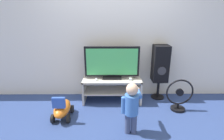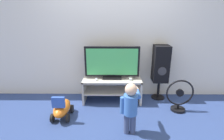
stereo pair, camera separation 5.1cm
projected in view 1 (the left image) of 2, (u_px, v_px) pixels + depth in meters
ground_plane at (112, 106)px, 3.22m from camera, size 16.00×16.00×0.00m
wall_back at (112, 31)px, 3.31m from camera, size 10.00×0.06×2.60m
tv_stand at (112, 86)px, 3.34m from camera, size 1.10×0.45×0.46m
television at (112, 63)px, 3.22m from camera, size 1.01×0.20×0.61m
game_console at (130, 78)px, 3.26m from camera, size 0.05×0.17×0.04m
remote_primary at (96, 79)px, 3.22m from camera, size 0.05×0.13×0.03m
child at (132, 104)px, 2.38m from camera, size 0.29×0.44×0.76m
speaker_tower at (160, 65)px, 3.34m from camera, size 0.29×0.28×1.07m
floor_fan at (179, 97)px, 3.02m from camera, size 0.47×0.24×0.58m
ride_on_toy at (62, 109)px, 2.82m from camera, size 0.28×0.52×0.43m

